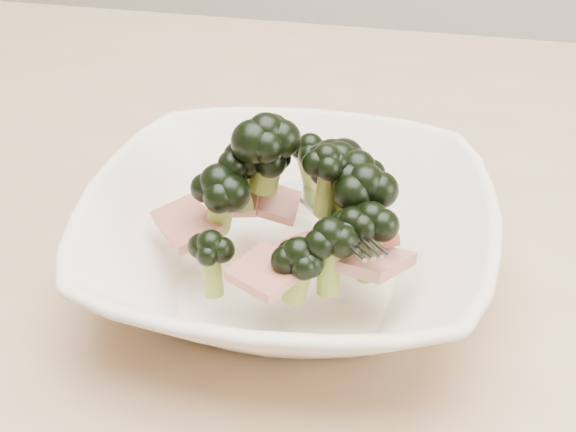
# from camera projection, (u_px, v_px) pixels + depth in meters

# --- Properties ---
(dining_table) EXTENTS (1.20, 0.80, 0.75)m
(dining_table) POSITION_uv_depth(u_px,v_px,m) (380.00, 329.00, 0.63)
(dining_table) COLOR tan
(dining_table) RESTS_ON ground
(broccoli_dish) EXTENTS (0.27, 0.27, 0.12)m
(broccoli_dish) POSITION_uv_depth(u_px,v_px,m) (290.00, 232.00, 0.51)
(broccoli_dish) COLOR #F1E5CC
(broccoli_dish) RESTS_ON dining_table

